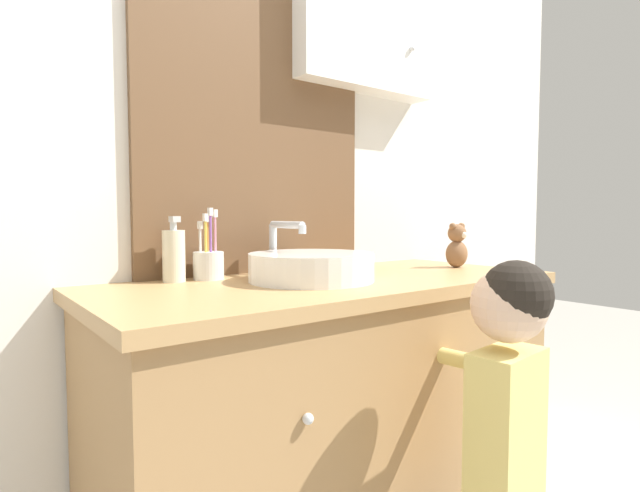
% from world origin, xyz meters
% --- Properties ---
extents(wall_back, '(3.20, 0.18, 2.50)m').
position_xyz_m(wall_back, '(0.02, 0.62, 1.29)').
color(wall_back, silver).
rests_on(wall_back, ground_plane).
extents(vanity_counter, '(1.33, 0.59, 0.84)m').
position_xyz_m(vanity_counter, '(0.00, 0.31, 0.42)').
color(vanity_counter, '#A37A4C').
rests_on(vanity_counter, ground_plane).
extents(sink_basin, '(0.35, 0.40, 0.16)m').
position_xyz_m(sink_basin, '(-0.07, 0.32, 0.88)').
color(sink_basin, white).
rests_on(sink_basin, vanity_counter).
extents(toothbrush_holder, '(0.09, 0.09, 0.20)m').
position_xyz_m(toothbrush_holder, '(-0.29, 0.52, 0.89)').
color(toothbrush_holder, silver).
rests_on(toothbrush_holder, vanity_counter).
extents(soap_dispenser, '(0.06, 0.06, 0.18)m').
position_xyz_m(soap_dispenser, '(-0.38, 0.52, 0.91)').
color(soap_dispenser, beige).
rests_on(soap_dispenser, vanity_counter).
extents(child_figure, '(0.20, 0.45, 0.92)m').
position_xyz_m(child_figure, '(0.09, -0.18, 0.57)').
color(child_figure, slate).
rests_on(child_figure, ground_plane).
extents(teddy_bear, '(0.08, 0.07, 0.15)m').
position_xyz_m(teddy_bear, '(0.54, 0.29, 0.91)').
color(teddy_bear, brown).
rests_on(teddy_bear, vanity_counter).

